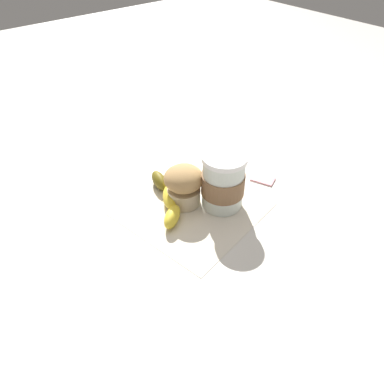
{
  "coord_description": "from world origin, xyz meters",
  "views": [
    {
      "loc": [
        0.36,
        0.44,
        0.51
      ],
      "look_at": [
        0.0,
        0.0,
        0.04
      ],
      "focal_mm": 35.0,
      "sensor_mm": 36.0,
      "label": 1
    }
  ],
  "objects_px": {
    "coffee_cup": "(223,181)",
    "sugar_packet": "(263,179)",
    "banana": "(168,197)",
    "muffin": "(182,185)"
  },
  "relations": [
    {
      "from": "sugar_packet",
      "to": "banana",
      "type": "bearing_deg",
      "value": -18.32
    },
    {
      "from": "banana",
      "to": "sugar_packet",
      "type": "height_order",
      "value": "banana"
    },
    {
      "from": "coffee_cup",
      "to": "muffin",
      "type": "xyz_separation_m",
      "value": [
        0.06,
        -0.05,
        -0.01
      ]
    },
    {
      "from": "coffee_cup",
      "to": "muffin",
      "type": "height_order",
      "value": "coffee_cup"
    },
    {
      "from": "coffee_cup",
      "to": "sugar_packet",
      "type": "height_order",
      "value": "coffee_cup"
    },
    {
      "from": "banana",
      "to": "sugar_packet",
      "type": "relative_size",
      "value": 3.39
    },
    {
      "from": "coffee_cup",
      "to": "sugar_packet",
      "type": "xyz_separation_m",
      "value": [
        -0.13,
        -0.0,
        -0.06
      ]
    },
    {
      "from": "muffin",
      "to": "banana",
      "type": "bearing_deg",
      "value": -37.24
    },
    {
      "from": "sugar_packet",
      "to": "coffee_cup",
      "type": "bearing_deg",
      "value": 0.75
    },
    {
      "from": "muffin",
      "to": "banana",
      "type": "xyz_separation_m",
      "value": [
        0.02,
        -0.02,
        -0.03
      ]
    }
  ]
}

